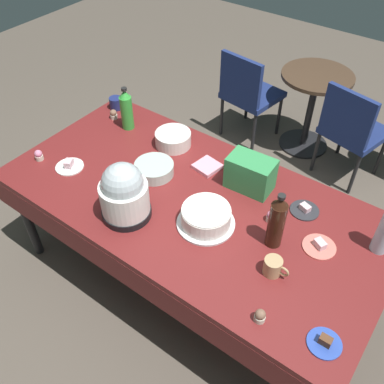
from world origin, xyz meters
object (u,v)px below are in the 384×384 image
object	(u,v)px
coffee_mug_navy	(116,103)
soda_bottle_cola	(277,222)
soda_carton	(250,174)
maroon_chair_left	(248,91)
dessert_plate_charcoal	(305,210)
potluck_table	(192,206)
dessert_plate_coral	(319,246)
cupcake_lemon	(39,155)
maroon_chair_right	(352,128)
dessert_plate_cobalt	(325,343)
ceramic_snack_bowl	(173,139)
cupcake_vanilla	(271,216)
cupcake_berry	(114,114)
frosted_layer_cake	(206,217)
dessert_plate_white	(69,166)
soda_bottle_lime_soda	(126,110)
glass_salad_bowl	(154,169)
slow_cooker	(124,193)
coffee_mug_tan	(273,267)
cupcake_mint	(260,316)
round_cafe_table	(313,98)

from	to	relation	value
coffee_mug_navy	soda_bottle_cola	bearing A→B (deg)	-16.37
soda_carton	maroon_chair_left	xyz separation A→B (m)	(-0.77, 1.32, -0.36)
dessert_plate_charcoal	coffee_mug_navy	size ratio (longest dim) A/B	1.25
dessert_plate_charcoal	potluck_table	bearing A→B (deg)	-152.58
dessert_plate_charcoal	dessert_plate_coral	distance (m)	0.26
dessert_plate_charcoal	cupcake_lemon	size ratio (longest dim) A/B	2.36
soda_carton	maroon_chair_right	distance (m)	1.38
maroon_chair_right	coffee_mug_navy	bearing A→B (deg)	-139.62
maroon_chair_left	soda_carton	bearing A→B (deg)	-59.83
dessert_plate_cobalt	cupcake_lemon	world-z (taller)	cupcake_lemon
cupcake_lemon	maroon_chair_left	world-z (taller)	maroon_chair_left
ceramic_snack_bowl	cupcake_vanilla	size ratio (longest dim) A/B	3.40
potluck_table	cupcake_vanilla	bearing A→B (deg)	14.36
cupcake_berry	coffee_mug_navy	size ratio (longest dim) A/B	0.53
frosted_layer_cake	coffee_mug_navy	world-z (taller)	frosted_layer_cake
coffee_mug_navy	frosted_layer_cake	bearing A→B (deg)	-24.92
potluck_table	maroon_chair_left	xyz separation A→B (m)	(-0.56, 1.59, -0.20)
maroon_chair_right	dessert_plate_white	bearing A→B (deg)	-122.19
cupcake_vanilla	coffee_mug_navy	bearing A→B (deg)	167.52
soda_bottle_lime_soda	glass_salad_bowl	bearing A→B (deg)	-30.29
cupcake_vanilla	soda_bottle_cola	xyz separation A→B (m)	(0.08, -0.13, 0.12)
dessert_plate_cobalt	coffee_mug_navy	distance (m)	2.10
dessert_plate_white	potluck_table	bearing A→B (deg)	16.26
frosted_layer_cake	slow_cooker	world-z (taller)	slow_cooker
dessert_plate_white	coffee_mug_tan	distance (m)	1.37
glass_salad_bowl	cupcake_vanilla	size ratio (longest dim) A/B	3.49
potluck_table	dessert_plate_cobalt	distance (m)	1.03
glass_salad_bowl	dessert_plate_charcoal	xyz separation A→B (m)	(0.86, 0.25, -0.03)
cupcake_mint	glass_salad_bowl	bearing A→B (deg)	154.43
cupcake_berry	soda_bottle_lime_soda	distance (m)	0.19
glass_salad_bowl	maroon_chair_right	world-z (taller)	maroon_chair_right
dessert_plate_white	coffee_mug_tan	world-z (taller)	coffee_mug_tan
potluck_table	glass_salad_bowl	xyz separation A→B (m)	(-0.31, 0.04, 0.10)
dessert_plate_white	dessert_plate_charcoal	distance (m)	1.41
cupcake_mint	cupcake_lemon	xyz separation A→B (m)	(-1.65, 0.15, 0.00)
dessert_plate_white	coffee_mug_navy	distance (m)	0.69
dessert_plate_coral	maroon_chair_left	bearing A→B (deg)	130.56
cupcake_mint	maroon_chair_left	xyz separation A→B (m)	(-1.24, 2.03, -0.29)
dessert_plate_charcoal	cupcake_vanilla	bearing A→B (deg)	-123.26
round_cafe_table	dessert_plate_white	bearing A→B (deg)	-109.22
cupcake_vanilla	maroon_chair_left	bearing A→B (deg)	123.95
ceramic_snack_bowl	round_cafe_table	bearing A→B (deg)	77.05
dessert_plate_coral	dessert_plate_white	bearing A→B (deg)	-167.92
cupcake_berry	cupcake_lemon	bearing A→B (deg)	-95.00
soda_bottle_lime_soda	maroon_chair_right	world-z (taller)	soda_bottle_lime_soda
dessert_plate_white	cupcake_berry	distance (m)	0.57
dessert_plate_coral	maroon_chair_right	bearing A→B (deg)	102.76
dessert_plate_cobalt	round_cafe_table	distance (m)	2.42
cupcake_berry	coffee_mug_navy	xyz separation A→B (m)	(-0.07, 0.10, 0.01)
dessert_plate_coral	cupcake_berry	size ratio (longest dim) A/B	2.51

